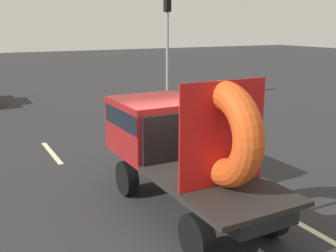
{
  "coord_description": "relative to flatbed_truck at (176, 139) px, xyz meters",
  "views": [
    {
      "loc": [
        -4.44,
        -7.32,
        4.06
      ],
      "look_at": [
        -0.11,
        0.67,
        1.77
      ],
      "focal_mm": 42.5,
      "sensor_mm": 36.0,
      "label": 1
    }
  ],
  "objects": [
    {
      "name": "flatbed_truck",
      "position": [
        0.0,
        0.0,
        0.0
      ],
      "size": [
        2.02,
        5.14,
        3.1
      ],
      "color": "black",
      "rests_on": "ground_plane"
    },
    {
      "name": "lane_dash_right_near",
      "position": [
        1.76,
        -2.83,
        -1.56
      ],
      "size": [
        0.16,
        2.43,
        0.01
      ],
      "primitive_type": "cube",
      "rotation": [
        0.0,
        0.0,
        1.57
      ],
      "color": "beige",
      "rests_on": "ground_plane"
    },
    {
      "name": "lane_dash_right_far",
      "position": [
        1.76,
        5.06,
        -1.56
      ],
      "size": [
        0.16,
        2.32,
        0.01
      ],
      "primitive_type": "cube",
      "rotation": [
        0.0,
        0.0,
        1.57
      ],
      "color": "beige",
      "rests_on": "ground_plane"
    },
    {
      "name": "ground_plane",
      "position": [
        0.11,
        -0.27,
        -1.56
      ],
      "size": [
        120.0,
        120.0,
        0.0
      ],
      "primitive_type": "plane",
      "color": "#28282B"
    },
    {
      "name": "lane_dash_left_far",
      "position": [
        -1.76,
        5.22,
        -1.56
      ],
      "size": [
        0.16,
        2.58,
        0.01
      ],
      "primitive_type": "cube",
      "rotation": [
        0.0,
        0.0,
        1.57
      ],
      "color": "beige",
      "rests_on": "ground_plane"
    },
    {
      "name": "traffic_light",
      "position": [
        6.39,
        12.26,
        2.17
      ],
      "size": [
        0.42,
        0.36,
        5.71
      ],
      "color": "gray",
      "rests_on": "ground_plane"
    }
  ]
}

